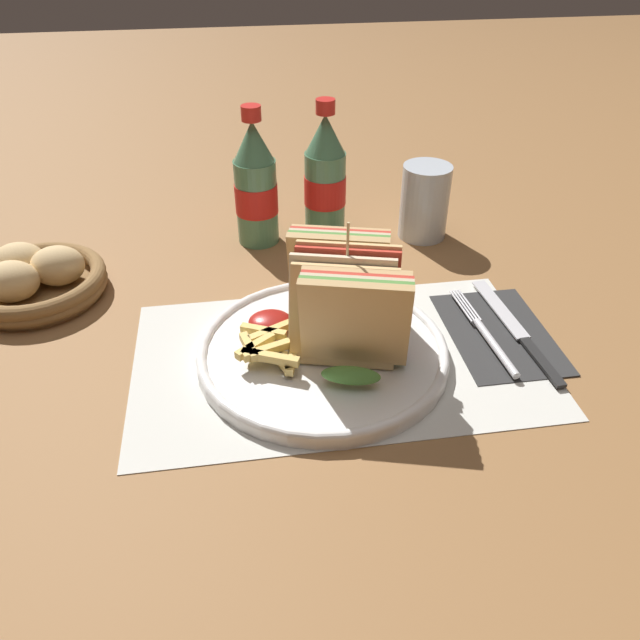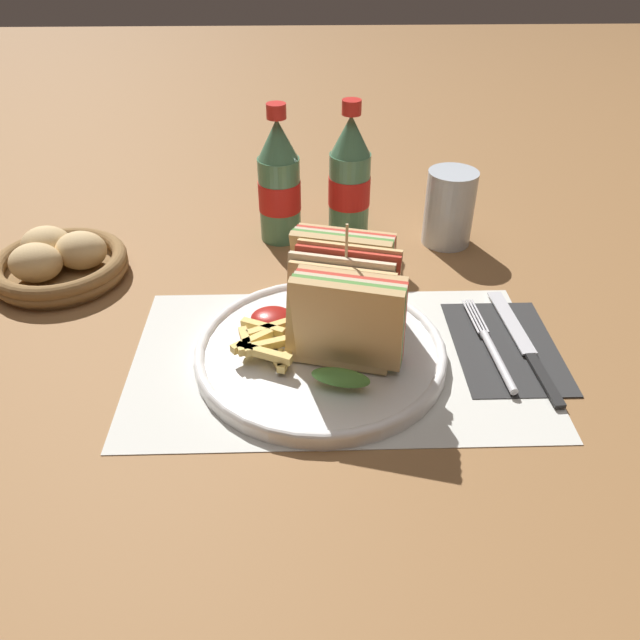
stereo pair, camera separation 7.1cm
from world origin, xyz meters
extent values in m
plane|color=olive|center=(0.00, 0.00, 0.00)|extent=(4.00, 4.00, 0.00)
cube|color=silver|center=(0.00, 0.01, 0.00)|extent=(0.47, 0.28, 0.00)
cylinder|color=white|center=(-0.02, 0.01, 0.01)|extent=(0.29, 0.29, 0.01)
torus|color=white|center=(-0.02, 0.01, 0.01)|extent=(0.29, 0.29, 0.01)
cube|color=tan|center=(0.01, -0.04, 0.08)|extent=(0.12, 0.06, 0.11)
cube|color=#518E3D|center=(0.01, -0.03, 0.08)|extent=(0.12, 0.06, 0.11)
cube|color=beige|center=(0.01, -0.02, 0.08)|extent=(0.12, 0.06, 0.11)
cube|color=red|center=(0.01, -0.01, 0.07)|extent=(0.12, 0.06, 0.11)
cube|color=tan|center=(0.02, 0.00, 0.07)|extent=(0.12, 0.06, 0.11)
ellipsoid|color=#518E3D|center=(0.00, -0.06, 0.03)|extent=(0.07, 0.04, 0.02)
cube|color=tan|center=(0.00, -0.01, 0.07)|extent=(0.12, 0.06, 0.11)
cube|color=#518E3D|center=(0.00, 0.00, 0.07)|extent=(0.12, 0.06, 0.11)
cube|color=beige|center=(0.00, 0.00, 0.08)|extent=(0.12, 0.06, 0.11)
cube|color=red|center=(0.01, 0.01, 0.08)|extent=(0.12, 0.06, 0.11)
cube|color=tan|center=(0.01, 0.02, 0.08)|extent=(0.12, 0.06, 0.11)
ellipsoid|color=#518E3D|center=(0.00, -0.01, 0.03)|extent=(0.07, 0.04, 0.02)
cube|color=tan|center=(0.01, 0.06, 0.08)|extent=(0.12, 0.06, 0.11)
cube|color=#518E3D|center=(0.01, 0.07, 0.08)|extent=(0.12, 0.06, 0.11)
cube|color=beige|center=(0.01, 0.08, 0.08)|extent=(0.12, 0.06, 0.11)
cube|color=red|center=(0.01, 0.08, 0.07)|extent=(0.12, 0.06, 0.11)
cube|color=tan|center=(0.02, 0.09, 0.07)|extent=(0.12, 0.06, 0.11)
ellipsoid|color=#518E3D|center=(0.00, 0.04, 0.03)|extent=(0.07, 0.04, 0.02)
cylinder|color=tan|center=(0.01, 0.02, 0.09)|extent=(0.00, 0.00, 0.15)
cube|color=#E5C166|center=(-0.06, -0.01, 0.02)|extent=(0.02, 0.06, 0.01)
cube|color=#E5C166|center=(-0.08, -0.01, 0.02)|extent=(0.05, 0.02, 0.01)
cube|color=#E5C166|center=(-0.07, -0.01, 0.02)|extent=(0.03, 0.06, 0.01)
cube|color=#E5C166|center=(-0.09, 0.00, 0.03)|extent=(0.05, 0.04, 0.01)
cube|color=#E5C166|center=(-0.07, 0.03, 0.03)|extent=(0.07, 0.04, 0.01)
cube|color=#E5C166|center=(-0.08, 0.03, 0.03)|extent=(0.05, 0.03, 0.01)
cube|color=#E5C166|center=(-0.08, -0.01, 0.03)|extent=(0.07, 0.03, 0.01)
cube|color=#E5C166|center=(-0.08, -0.02, 0.03)|extent=(0.06, 0.03, 0.01)
cube|color=#E5C166|center=(-0.10, 0.00, 0.03)|extent=(0.02, 0.05, 0.01)
ellipsoid|color=maroon|center=(-0.07, 0.05, 0.03)|extent=(0.05, 0.04, 0.02)
cube|color=#2D2D2D|center=(0.20, 0.02, 0.00)|extent=(0.12, 0.18, 0.00)
cylinder|color=silver|center=(0.18, -0.01, 0.01)|extent=(0.02, 0.11, 0.01)
cylinder|color=silver|center=(0.17, 0.08, 0.01)|extent=(0.01, 0.07, 0.00)
cylinder|color=silver|center=(0.17, 0.08, 0.01)|extent=(0.01, 0.07, 0.00)
cylinder|color=silver|center=(0.18, 0.08, 0.01)|extent=(0.01, 0.07, 0.00)
cylinder|color=silver|center=(0.18, 0.08, 0.01)|extent=(0.01, 0.07, 0.00)
cube|color=black|center=(0.22, -0.04, 0.01)|extent=(0.02, 0.09, 0.00)
cube|color=silver|center=(0.22, 0.07, 0.01)|extent=(0.03, 0.13, 0.00)
cylinder|color=#4C7F5B|center=(-0.07, 0.31, 0.06)|extent=(0.06, 0.06, 0.13)
cylinder|color=red|center=(-0.07, 0.31, 0.07)|extent=(0.06, 0.06, 0.04)
cone|color=#4C7F5B|center=(-0.07, 0.31, 0.15)|extent=(0.06, 0.06, 0.06)
cylinder|color=red|center=(-0.07, 0.31, 0.19)|extent=(0.03, 0.03, 0.02)
cylinder|color=#4C7F5B|center=(0.03, 0.32, 0.06)|extent=(0.06, 0.06, 0.13)
cylinder|color=red|center=(0.03, 0.32, 0.07)|extent=(0.06, 0.06, 0.04)
cone|color=#4C7F5B|center=(0.03, 0.32, 0.15)|extent=(0.06, 0.06, 0.06)
cylinder|color=red|center=(0.03, 0.32, 0.19)|extent=(0.03, 0.03, 0.02)
cylinder|color=silver|center=(0.18, 0.29, 0.06)|extent=(0.07, 0.07, 0.11)
cylinder|color=black|center=(0.18, 0.29, 0.02)|extent=(0.06, 0.06, 0.04)
cylinder|color=olive|center=(-0.37, 0.20, 0.01)|extent=(0.17, 0.17, 0.01)
torus|color=olive|center=(-0.37, 0.20, 0.01)|extent=(0.18, 0.18, 0.02)
torus|color=olive|center=(-0.37, 0.20, 0.02)|extent=(0.18, 0.18, 0.02)
ellipsoid|color=tan|center=(-0.34, 0.21, 0.04)|extent=(0.07, 0.06, 0.05)
ellipsoid|color=tan|center=(-0.39, 0.22, 0.04)|extent=(0.07, 0.06, 0.05)
ellipsoid|color=tan|center=(-0.39, 0.17, 0.04)|extent=(0.07, 0.06, 0.05)
camera|label=1|loc=(-0.11, -0.54, 0.45)|focal=35.00mm
camera|label=2|loc=(-0.04, -0.55, 0.45)|focal=35.00mm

